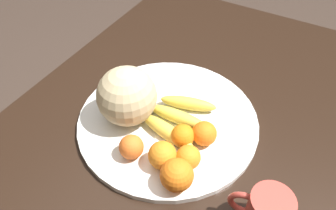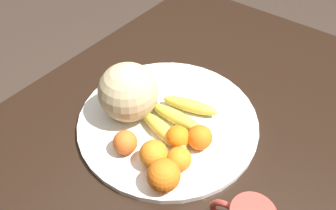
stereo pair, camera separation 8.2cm
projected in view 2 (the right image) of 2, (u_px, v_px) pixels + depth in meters
The scene contains 11 objects.
kitchen_table at pixel (186, 142), 0.96m from camera, with size 1.26×0.89×0.76m.
fruit_bowl at pixel (168, 120), 0.86m from camera, with size 0.47×0.47×0.02m.
melon at pixel (128, 92), 0.81m from camera, with size 0.15×0.15×0.15m.
banana_bunch at pixel (176, 119), 0.83m from camera, with size 0.18×0.18×0.04m.
orange_front_left at pixel (125, 142), 0.76m from camera, with size 0.06×0.06×0.06m.
orange_front_right at pixel (179, 159), 0.73m from camera, with size 0.06×0.06×0.06m.
orange_mid_center at pixel (154, 154), 0.73m from camera, with size 0.07×0.07×0.07m.
orange_back_left at pixel (164, 175), 0.69m from camera, with size 0.07×0.07×0.07m.
orange_back_right at pixel (200, 137), 0.77m from camera, with size 0.06×0.06×0.06m.
orange_top_small at pixel (178, 137), 0.77m from camera, with size 0.06×0.06×0.06m.
produce_tag at pixel (158, 135), 0.81m from camera, with size 0.09×0.08×0.00m.
Camera 2 is at (0.50, 0.32, 1.41)m, focal length 35.00 mm.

